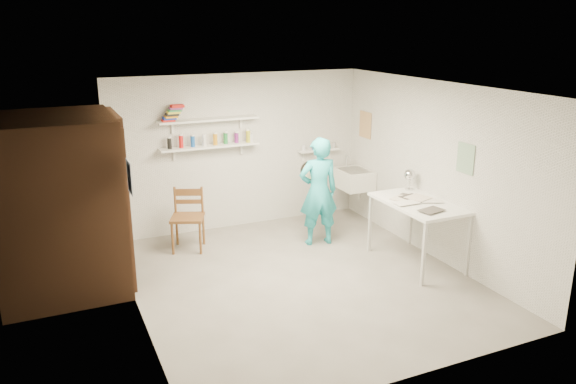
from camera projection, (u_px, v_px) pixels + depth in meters
name	position (u px, v px, depth m)	size (l,w,h in m)	color
floor	(301.00, 281.00, 7.08)	(4.00, 4.50, 0.02)	slate
ceiling	(302.00, 87.00, 6.39)	(4.00, 4.50, 0.02)	silver
wall_back	(239.00, 151.00, 8.71)	(4.00, 0.02, 2.40)	silver
wall_front	(416.00, 257.00, 4.76)	(4.00, 0.02, 2.40)	silver
wall_left	(131.00, 211.00, 5.95)	(0.02, 4.50, 2.40)	silver
wall_right	(437.00, 172.00, 7.52)	(0.02, 4.50, 2.40)	silver
doorway_recess	(120.00, 201.00, 6.93)	(0.02, 0.90, 2.00)	black
corridor_box	(58.00, 204.00, 6.64)	(1.40, 1.50, 2.10)	brown
door_lintel	(114.00, 116.00, 6.63)	(0.06, 1.05, 0.10)	brown
door_jamb_near	(128.00, 213.00, 6.50)	(0.06, 0.10, 2.00)	brown
door_jamb_far	(116.00, 190.00, 7.37)	(0.06, 0.10, 2.00)	brown
shelf_lower	(210.00, 146.00, 8.36)	(1.50, 0.22, 0.03)	white
shelf_upper	(209.00, 120.00, 8.24)	(1.50, 0.22, 0.03)	white
ledge_shelf	(319.00, 150.00, 9.18)	(0.70, 0.14, 0.03)	white
poster_left	(129.00, 177.00, 5.90)	(0.01, 0.28, 0.36)	#334C7F
poster_right_a	(365.00, 125.00, 8.99)	(0.01, 0.34, 0.42)	#995933
poster_right_b	(466.00, 158.00, 6.95)	(0.01, 0.30, 0.38)	#3F724C
belfast_sink	(354.00, 179.00, 9.05)	(0.48, 0.60, 0.30)	white
man	(318.00, 192.00, 8.05)	(0.58, 0.38, 1.59)	#25B0BD
wall_clock	(310.00, 170.00, 8.15)	(0.28, 0.28, 0.04)	beige
wooden_chair	(187.00, 218.00, 7.91)	(0.45, 0.42, 0.96)	brown
work_table	(417.00, 233.00, 7.47)	(0.78, 1.29, 0.86)	white
desk_lamp	(410.00, 175.00, 7.82)	(0.16, 0.16, 0.16)	silver
spray_cans	(210.00, 140.00, 8.33)	(1.29, 0.06, 0.17)	black
book_stack	(173.00, 113.00, 8.00)	(0.32, 0.14, 0.22)	red
ledge_pots	(319.00, 146.00, 9.17)	(0.48, 0.07, 0.09)	silver
papers	(419.00, 201.00, 7.34)	(0.30, 0.22, 0.03)	silver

